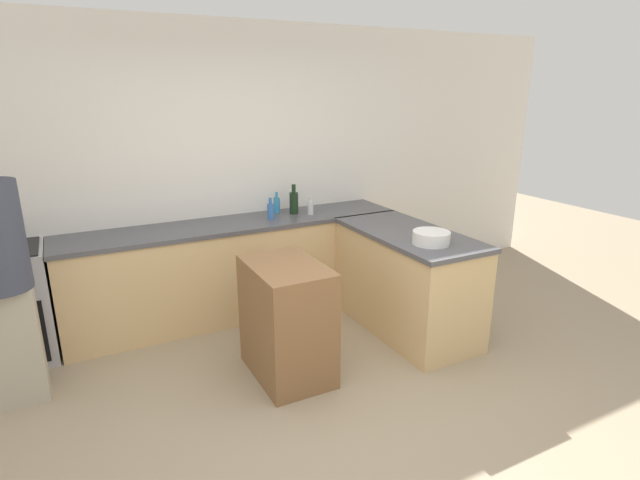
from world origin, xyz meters
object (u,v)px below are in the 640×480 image
object	(u,v)px
vinegar_bottle_clear	(310,207)
wine_bottle_dark	(294,202)
island_table	(287,320)
dish_soap_bottle	(277,204)
person_by_range	(0,274)
water_bottle_blue	(271,211)
mixing_bowl	(431,238)
range_oven	(0,308)

from	to	relation	value
vinegar_bottle_clear	wine_bottle_dark	size ratio (longest dim) A/B	0.62
island_table	dish_soap_bottle	world-z (taller)	dish_soap_bottle
vinegar_bottle_clear	dish_soap_bottle	world-z (taller)	dish_soap_bottle
wine_bottle_dark	person_by_range	size ratio (longest dim) A/B	0.17
island_table	vinegar_bottle_clear	size ratio (longest dim) A/B	4.88
island_table	person_by_range	world-z (taller)	person_by_range
wine_bottle_dark	island_table	bearing A→B (deg)	-117.04
vinegar_bottle_clear	person_by_range	size ratio (longest dim) A/B	0.10
water_bottle_blue	wine_bottle_dark	distance (m)	0.30
wine_bottle_dark	mixing_bowl	bearing A→B (deg)	-68.67
range_oven	mixing_bowl	size ratio (longest dim) A/B	3.12
vinegar_bottle_clear	person_by_range	bearing A→B (deg)	-166.18
island_table	vinegar_bottle_clear	world-z (taller)	vinegar_bottle_clear
vinegar_bottle_clear	wine_bottle_dark	xyz separation A→B (m)	(-0.13, 0.11, 0.04)
water_bottle_blue	person_by_range	bearing A→B (deg)	-163.22
water_bottle_blue	wine_bottle_dark	world-z (taller)	wine_bottle_dark
dish_soap_bottle	person_by_range	size ratio (longest dim) A/B	0.12
range_oven	island_table	xyz separation A→B (m)	(1.91, -1.20, -0.02)
range_oven	wine_bottle_dark	bearing A→B (deg)	1.19
mixing_bowl	vinegar_bottle_clear	bearing A→B (deg)	108.08
wine_bottle_dark	dish_soap_bottle	world-z (taller)	wine_bottle_dark
water_bottle_blue	range_oven	bearing A→B (deg)	178.99
island_table	mixing_bowl	world-z (taller)	mixing_bowl
vinegar_bottle_clear	dish_soap_bottle	xyz separation A→B (m)	(-0.26, 0.22, 0.01)
range_oven	water_bottle_blue	xyz separation A→B (m)	(2.27, -0.04, 0.53)
range_oven	island_table	world-z (taller)	range_oven
range_oven	wine_bottle_dark	size ratio (longest dim) A/B	3.18
wine_bottle_dark	dish_soap_bottle	xyz separation A→B (m)	(-0.13, 0.11, -0.03)
dish_soap_bottle	vinegar_bottle_clear	bearing A→B (deg)	-40.66
range_oven	dish_soap_bottle	world-z (taller)	dish_soap_bottle
person_by_range	wine_bottle_dark	bearing A→B (deg)	16.93
water_bottle_blue	person_by_range	world-z (taller)	person_by_range
water_bottle_blue	dish_soap_bottle	world-z (taller)	dish_soap_bottle
range_oven	water_bottle_blue	size ratio (longest dim) A/B	4.59
mixing_bowl	person_by_range	world-z (taller)	person_by_range
wine_bottle_dark	range_oven	bearing A→B (deg)	-178.81
mixing_bowl	dish_soap_bottle	world-z (taller)	dish_soap_bottle
island_table	vinegar_bottle_clear	distance (m)	1.48
range_oven	person_by_range	distance (m)	0.85
island_table	vinegar_bottle_clear	bearing A→B (deg)	56.15
vinegar_bottle_clear	water_bottle_blue	size ratio (longest dim) A/B	0.90
range_oven	person_by_range	world-z (taller)	person_by_range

